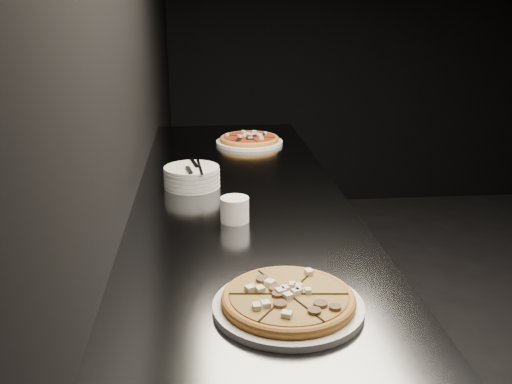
{
  "coord_description": "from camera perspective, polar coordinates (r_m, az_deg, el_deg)",
  "views": [
    {
      "loc": [
        -2.25,
        -1.92,
        1.58
      ],
      "look_at": [
        -2.08,
        -0.08,
        0.96
      ],
      "focal_mm": 40.0,
      "sensor_mm": 36.0,
      "label": 1
    }
  ],
  "objects": [
    {
      "name": "wall_left",
      "position": [
        1.94,
        -13.0,
        12.85
      ],
      "size": [
        0.02,
        5.0,
        2.8
      ],
      "primitive_type": "cube",
      "color": "black",
      "rests_on": "floor"
    },
    {
      "name": "wall_back",
      "position": [
        4.96,
        22.42,
        15.14
      ],
      "size": [
        5.0,
        0.02,
        2.8
      ],
      "primitive_type": "cube",
      "color": "black",
      "rests_on": "floor"
    },
    {
      "name": "counter",
      "position": [
        2.22,
        -1.52,
        -11.63
      ],
      "size": [
        0.74,
        2.44,
        0.92
      ],
      "color": "#585A5F",
      "rests_on": "floor"
    },
    {
      "name": "pizza_mushroom",
      "position": [
        1.3,
        3.25,
        -10.86
      ],
      "size": [
        0.34,
        0.34,
        0.04
      ],
      "rotation": [
        0.0,
        0.0,
        -0.1
      ],
      "color": "white",
      "rests_on": "counter"
    },
    {
      "name": "pizza_tomato",
      "position": [
        2.77,
        -0.66,
        5.23
      ],
      "size": [
        0.36,
        0.36,
        0.04
      ],
      "rotation": [
        0.0,
        0.0,
        -0.3
      ],
      "color": "white",
      "rests_on": "counter"
    },
    {
      "name": "plate_stack",
      "position": [
        2.13,
        -6.43,
        1.53
      ],
      "size": [
        0.2,
        0.2,
        0.08
      ],
      "color": "white",
      "rests_on": "counter"
    },
    {
      "name": "cutlery",
      "position": [
        2.1,
        -6.25,
        2.48
      ],
      "size": [
        0.07,
        0.22,
        0.01
      ],
      "rotation": [
        0.0,
        0.0,
        0.18
      ],
      "color": "silver",
      "rests_on": "plate_stack"
    },
    {
      "name": "ramekin",
      "position": [
        1.78,
        -2.14,
        -1.69
      ],
      "size": [
        0.09,
        0.09,
        0.08
      ],
      "color": "white",
      "rests_on": "counter"
    }
  ]
}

